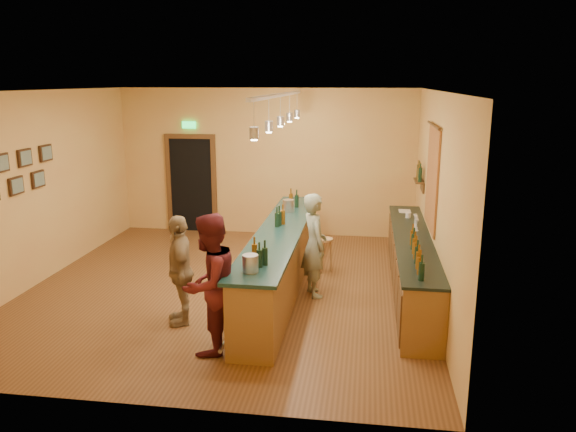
# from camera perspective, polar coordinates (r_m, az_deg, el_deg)

# --- Properties ---
(floor) EXTENTS (7.00, 7.00, 0.00)m
(floor) POSITION_cam_1_polar(r_m,az_deg,el_deg) (9.44, -6.03, -7.27)
(floor) COLOR brown
(floor) RESTS_ON ground
(ceiling) EXTENTS (6.50, 7.00, 0.02)m
(ceiling) POSITION_cam_1_polar(r_m,az_deg,el_deg) (8.82, -6.55, 12.53)
(ceiling) COLOR silver
(ceiling) RESTS_ON wall_back
(wall_back) EXTENTS (6.50, 0.02, 3.20)m
(wall_back) POSITION_cam_1_polar(r_m,az_deg,el_deg) (12.37, -2.26, 5.46)
(wall_back) COLOR tan
(wall_back) RESTS_ON floor
(wall_front) EXTENTS (6.50, 0.02, 3.20)m
(wall_front) POSITION_cam_1_polar(r_m,az_deg,el_deg) (5.78, -14.88, -4.53)
(wall_front) COLOR tan
(wall_front) RESTS_ON floor
(wall_left) EXTENTS (0.02, 7.00, 3.20)m
(wall_left) POSITION_cam_1_polar(r_m,az_deg,el_deg) (10.29, -24.12, 2.61)
(wall_left) COLOR tan
(wall_left) RESTS_ON floor
(wall_right) EXTENTS (0.02, 7.00, 3.20)m
(wall_right) POSITION_cam_1_polar(r_m,az_deg,el_deg) (8.78, 14.75, 1.64)
(wall_right) COLOR tan
(wall_right) RESTS_ON floor
(doorway) EXTENTS (1.15, 0.09, 2.48)m
(doorway) POSITION_cam_1_polar(r_m,az_deg,el_deg) (12.83, -9.77, 3.43)
(doorway) COLOR black
(doorway) RESTS_ON wall_back
(tapestry) EXTENTS (0.03, 1.40, 1.60)m
(tapestry) POSITION_cam_1_polar(r_m,az_deg,el_deg) (9.12, 14.44, 3.70)
(tapestry) COLOR maroon
(tapestry) RESTS_ON wall_right
(bottle_shelf) EXTENTS (0.17, 0.55, 0.54)m
(bottle_shelf) POSITION_cam_1_polar(r_m,az_deg,el_deg) (10.62, 13.24, 4.11)
(bottle_shelf) COLOR #503518
(bottle_shelf) RESTS_ON wall_right
(picture_grid) EXTENTS (0.06, 2.20, 0.70)m
(picture_grid) POSITION_cam_1_polar(r_m,az_deg,el_deg) (9.60, -26.46, 3.78)
(picture_grid) COLOR #382111
(picture_grid) RESTS_ON wall_left
(back_counter) EXTENTS (0.60, 4.55, 1.27)m
(back_counter) POSITION_cam_1_polar(r_m,az_deg,el_deg) (9.21, 12.47, -4.85)
(back_counter) COLOR brown
(back_counter) RESTS_ON floor
(tasting_bar) EXTENTS (0.73, 5.10, 1.38)m
(tasting_bar) POSITION_cam_1_polar(r_m,az_deg,el_deg) (9.07, -0.75, -4.01)
(tasting_bar) COLOR brown
(tasting_bar) RESTS_ON floor
(pendant_track) EXTENTS (0.11, 4.60, 0.50)m
(pendant_track) POSITION_cam_1_polar(r_m,az_deg,el_deg) (8.65, -0.79, 11.16)
(pendant_track) COLOR silver
(pendant_track) RESTS_ON ceiling
(bartender) EXTENTS (0.60, 0.71, 1.66)m
(bartender) POSITION_cam_1_polar(r_m,az_deg,el_deg) (8.85, 2.69, -2.97)
(bartender) COLOR gray
(bartender) RESTS_ON floor
(customer_a) EXTENTS (0.97, 1.07, 1.79)m
(customer_a) POSITION_cam_1_polar(r_m,az_deg,el_deg) (7.06, -7.98, -6.90)
(customer_a) COLOR #59191E
(customer_a) RESTS_ON floor
(customer_b) EXTENTS (0.68, 1.00, 1.57)m
(customer_b) POSITION_cam_1_polar(r_m,az_deg,el_deg) (8.00, -10.90, -5.38)
(customer_b) COLOR #997A51
(customer_b) RESTS_ON floor
(bar_stool) EXTENTS (0.30, 0.30, 0.62)m
(bar_stool) POSITION_cam_1_polar(r_m,az_deg,el_deg) (10.04, 3.73, -3.09)
(bar_stool) COLOR #AA7C4C
(bar_stool) RESTS_ON floor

